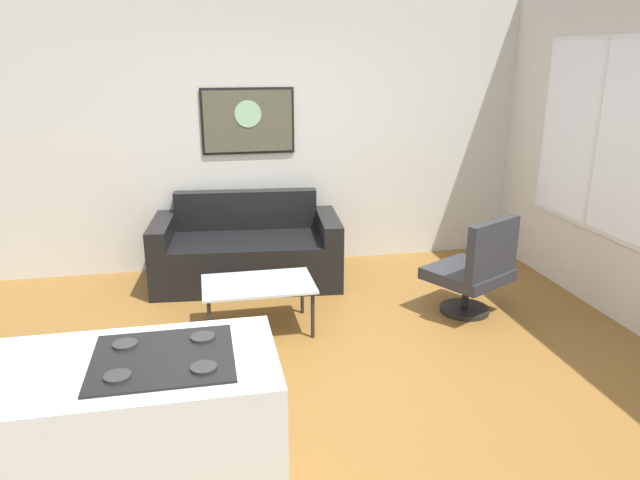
{
  "coord_description": "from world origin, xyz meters",
  "views": [
    {
      "loc": [
        -0.74,
        -3.58,
        2.14
      ],
      "look_at": [
        0.17,
        0.9,
        0.7
      ],
      "focal_mm": 33.11,
      "sensor_mm": 36.0,
      "label": 1
    }
  ],
  "objects_px": {
    "coffee_table": "(258,287)",
    "armchair": "(475,270)",
    "couch": "(247,252)",
    "wall_painting": "(248,121)"
  },
  "relations": [
    {
      "from": "coffee_table",
      "to": "couch",
      "type": "bearing_deg",
      "value": 89.8
    },
    {
      "from": "coffee_table",
      "to": "wall_painting",
      "type": "bearing_deg",
      "value": 86.46
    },
    {
      "from": "armchair",
      "to": "couch",
      "type": "bearing_deg",
      "value": 146.79
    },
    {
      "from": "coffee_table",
      "to": "armchair",
      "type": "distance_m",
      "value": 1.82
    },
    {
      "from": "armchair",
      "to": "coffee_table",
      "type": "bearing_deg",
      "value": 177.21
    },
    {
      "from": "coffee_table",
      "to": "armchair",
      "type": "height_order",
      "value": "armchair"
    },
    {
      "from": "coffee_table",
      "to": "armchair",
      "type": "bearing_deg",
      "value": -2.79
    },
    {
      "from": "couch",
      "to": "armchair",
      "type": "distance_m",
      "value": 2.18
    },
    {
      "from": "armchair",
      "to": "wall_painting",
      "type": "distance_m",
      "value": 2.64
    },
    {
      "from": "couch",
      "to": "coffee_table",
      "type": "bearing_deg",
      "value": -90.2
    }
  ]
}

